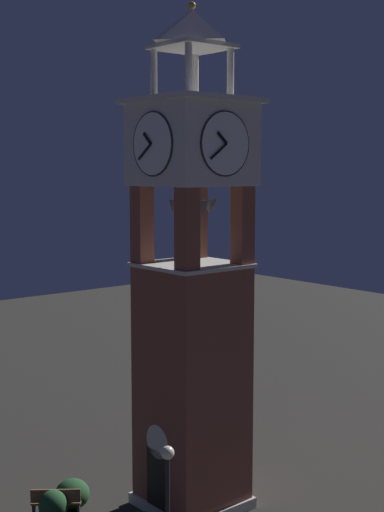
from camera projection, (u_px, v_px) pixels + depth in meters
ground at (192, 505)px, 24.42m from camera, size 80.00×80.00×0.00m
clock_tower at (192, 304)px, 23.61m from camera, size 3.44×3.44×16.30m
park_bench at (56, 501)px, 23.61m from camera, size 1.33×1.53×0.95m
lamp_post at (168, 493)px, 18.97m from camera, size 0.36×0.36×4.07m
shrub_near_entry at (72, 494)px, 24.14m from camera, size 1.14×1.14×0.98m
shrub_behind_bench at (53, 506)px, 23.30m from camera, size 0.94×0.94×0.99m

